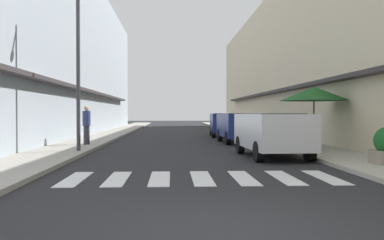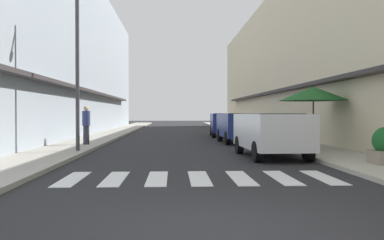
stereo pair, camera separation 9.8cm
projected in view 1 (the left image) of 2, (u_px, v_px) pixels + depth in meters
ground_plane at (183, 138)px, 25.62m from camera, size 112.31×112.31×0.00m
sidewalk_left at (102, 137)px, 25.39m from camera, size 2.23×71.47×0.12m
sidewalk_right at (262, 136)px, 25.85m from camera, size 2.23×71.47×0.12m
building_row_left at (48, 50)px, 26.68m from camera, size 5.50×47.95×10.85m
building_row_right at (312, 62)px, 27.50m from camera, size 5.50×47.95×9.59m
crosswalk at (202, 178)px, 9.62m from camera, size 6.15×2.20×0.01m
parked_car_near at (272, 130)px, 14.15m from camera, size 1.95×4.19×1.47m
parked_car_mid at (240, 124)px, 20.90m from camera, size 1.90×4.02×1.47m
parked_car_far at (225, 122)px, 26.51m from camera, size 1.97×4.29×1.47m
street_lamp at (83, 51)px, 15.27m from camera, size 1.19×0.28×6.00m
cafe_umbrella at (314, 94)px, 16.47m from camera, size 2.65×2.65×2.40m
pedestrian_walking_near at (87, 124)px, 18.40m from camera, size 0.34×0.34×1.68m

